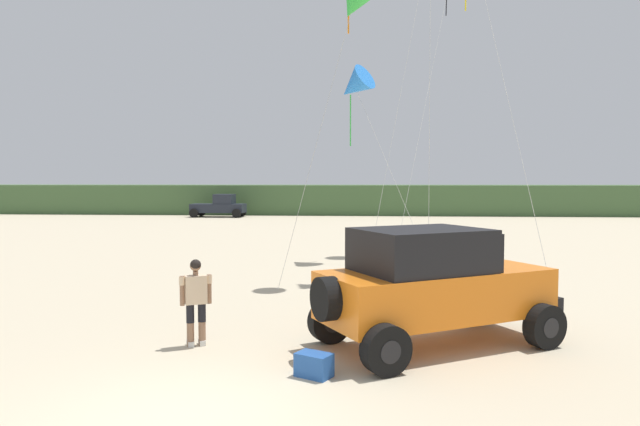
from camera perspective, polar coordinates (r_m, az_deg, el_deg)
The scene contains 8 objects.
ground_plane at distance 8.19m, azimuth -13.52°, elevation -19.52°, with size 220.00×220.00×0.00m, color #C1B293.
dune_ridge at distance 55.54m, azimuth 4.89°, elevation 1.42°, with size 90.00×9.55×2.72m, color #426038.
jeep at distance 11.07m, azimuth 11.29°, elevation -6.98°, with size 4.98×4.19×2.26m.
person_watching at distance 11.17m, azimuth -12.37°, elevation -8.29°, with size 0.57×0.43×1.67m.
cooler_box at distance 9.46m, azimuth -0.61°, elevation -15.02°, with size 0.56×0.36×0.38m, color #23519E.
distant_pickup at distance 49.93m, azimuth -10.04°, elevation 0.68°, with size 4.63×2.43×1.98m.
kite_purple_stunt at distance 18.45m, azimuth 3.37°, elevation 20.24°, with size 2.79×2.33×9.11m.
kite_blue_swept at distance 23.00m, azimuth 3.48°, elevation 12.64°, with size 3.80×2.96×7.82m.
Camera 1 is at (2.36, -7.17, 3.16)m, focal length 31.83 mm.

